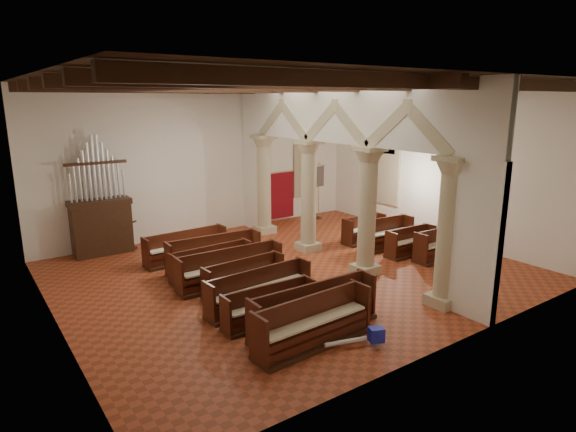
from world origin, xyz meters
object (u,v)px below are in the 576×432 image
(processional_banner, at_px, (319,201))
(aisle_pew_0, at_px, (439,249))
(pipe_organ, at_px, (101,217))
(nave_pew_0, at_px, (314,330))
(lectern, at_px, (129,237))

(processional_banner, distance_m, aisle_pew_0, 7.13)
(pipe_organ, distance_m, processional_banner, 9.73)
(nave_pew_0, relative_size, aisle_pew_0, 1.51)
(processional_banner, bearing_deg, pipe_organ, 168.71)
(processional_banner, height_order, nave_pew_0, processional_banner)
(pipe_organ, relative_size, nave_pew_0, 1.43)
(aisle_pew_0, bearing_deg, lectern, 140.46)
(pipe_organ, xyz_separation_m, nave_pew_0, (2.09, -9.69, -1.00))
(lectern, xyz_separation_m, nave_pew_0, (1.14, -9.68, -0.09))
(pipe_organ, distance_m, nave_pew_0, 9.96)
(pipe_organ, bearing_deg, processional_banner, -2.21)
(aisle_pew_0, bearing_deg, nave_pew_0, -161.27)
(nave_pew_0, bearing_deg, processional_banner, 48.23)
(pipe_organ, relative_size, lectern, 3.95)
(lectern, distance_m, processional_banner, 8.77)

